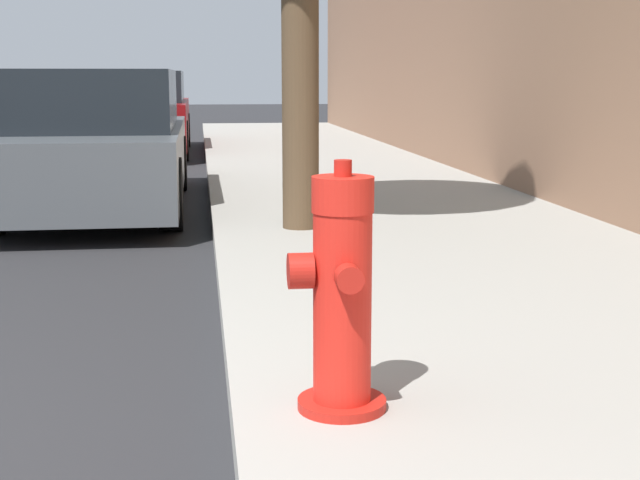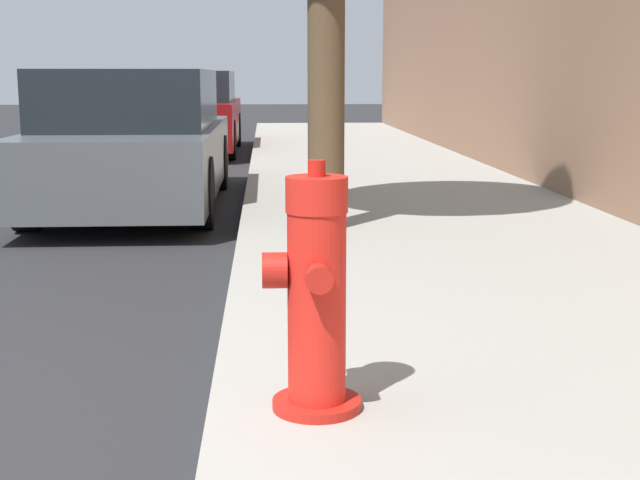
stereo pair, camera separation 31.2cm
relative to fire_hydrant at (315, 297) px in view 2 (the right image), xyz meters
The scene contains 3 objects.
fire_hydrant is the anchor object (origin of this frame).
parked_car_near 6.24m from the fire_hydrant, 103.70° to the left, with size 1.69×4.53×1.38m.
parked_car_mid 12.66m from the fire_hydrant, 96.90° to the left, with size 1.75×4.50×1.40m.
Camera 2 is at (2.20, -2.64, 1.32)m, focal length 50.00 mm.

